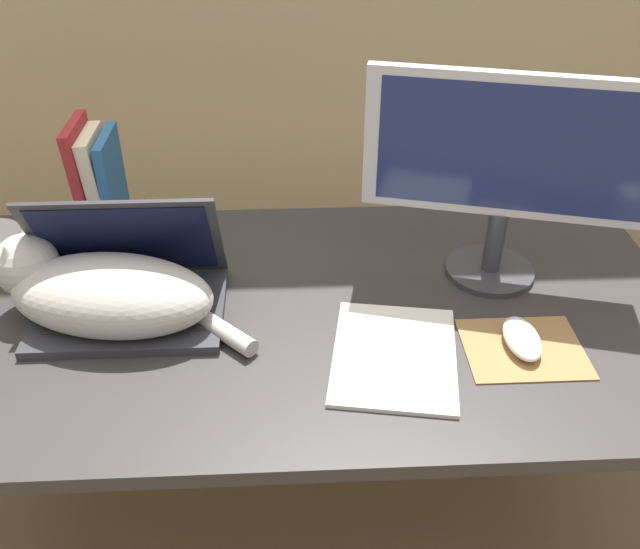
# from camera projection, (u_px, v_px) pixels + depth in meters

# --- Properties ---
(desk) EXTENTS (1.47, 0.74, 0.75)m
(desk) POSITION_uv_depth(u_px,v_px,m) (291.00, 338.00, 1.29)
(desk) COLOR #2D2B2B
(desk) RESTS_ON ground_plane
(laptop) EXTENTS (0.34, 0.24, 0.23)m
(laptop) POSITION_uv_depth(u_px,v_px,m) (130.00, 288.00, 1.22)
(laptop) COLOR #2D2D33
(laptop) RESTS_ON desk
(cat) EXTENTS (0.47, 0.25, 0.15)m
(cat) POSITION_uv_depth(u_px,v_px,m) (100.00, 291.00, 1.18)
(cat) COLOR #B2ADA3
(cat) RESTS_ON desk
(external_monitor) EXTENTS (0.51, 0.17, 0.40)m
(external_monitor) POSITION_uv_depth(u_px,v_px,m) (508.00, 165.00, 1.21)
(external_monitor) COLOR #333338
(external_monitor) RESTS_ON desk
(mousepad) EXTENTS (0.20, 0.16, 0.00)m
(mousepad) POSITION_uv_depth(u_px,v_px,m) (523.00, 348.00, 1.15)
(mousepad) COLOR olive
(mousepad) RESTS_ON desk
(computer_mouse) EXTENTS (0.06, 0.11, 0.03)m
(computer_mouse) POSITION_uv_depth(u_px,v_px,m) (522.00, 338.00, 1.15)
(computer_mouse) COLOR silver
(computer_mouse) RESTS_ON mousepad
(book_row) EXTENTS (0.08, 0.15, 0.25)m
(book_row) POSITION_uv_depth(u_px,v_px,m) (99.00, 184.00, 1.40)
(book_row) COLOR maroon
(book_row) RESTS_ON desk
(notepad) EXTENTS (0.24, 0.29, 0.01)m
(notepad) POSITION_uv_depth(u_px,v_px,m) (394.00, 355.00, 1.14)
(notepad) COLOR silver
(notepad) RESTS_ON desk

